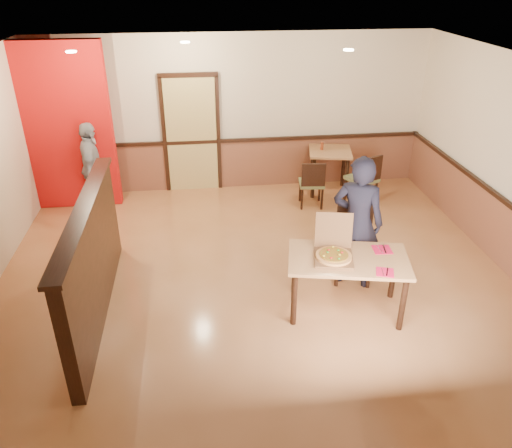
{
  "coord_description": "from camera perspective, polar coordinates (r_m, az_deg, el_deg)",
  "views": [
    {
      "loc": [
        -0.71,
        -5.36,
        3.85
      ],
      "look_at": [
        -0.05,
        0.0,
        0.99
      ],
      "focal_mm": 35.0,
      "sensor_mm": 36.0,
      "label": 1
    }
  ],
  "objects": [
    {
      "name": "spot_b",
      "position": [
        7.93,
        -8.11,
        19.89
      ],
      "size": [
        0.14,
        0.14,
        0.02
      ],
      "primitive_type": "cylinder",
      "color": "#FFECB2",
      "rests_on": "ceiling"
    },
    {
      "name": "side_chair_right",
      "position": [
        8.93,
        12.32,
        5.22
      ],
      "size": [
        0.61,
        0.61,
        0.93
      ],
      "rotation": [
        0.0,
        0.0,
        3.57
      ],
      "color": "olive",
      "rests_on": "floor"
    },
    {
      "name": "side_chair_left",
      "position": [
        8.69,
        6.43,
        4.77
      ],
      "size": [
        0.46,
        0.46,
        0.85
      ],
      "rotation": [
        0.0,
        0.0,
        3.03
      ],
      "color": "olive",
      "rests_on": "floor"
    },
    {
      "name": "red_accent_panel",
      "position": [
        8.98,
        -21.2,
        10.2
      ],
      "size": [
        1.6,
        0.2,
        2.78
      ],
      "primitive_type": "cube",
      "color": "red",
      "rests_on": "floor"
    },
    {
      "name": "pizza_box",
      "position": [
        5.93,
        8.86,
        -3.29
      ],
      "size": [
        0.54,
        0.6,
        0.47
      ],
      "rotation": [
        0.0,
        0.0,
        -0.2
      ],
      "color": "brown",
      "rests_on": "main_table"
    },
    {
      "name": "napkin_far",
      "position": [
        6.22,
        14.21,
        -2.85
      ],
      "size": [
        0.23,
        0.23,
        0.01
      ],
      "rotation": [
        0.0,
        0.0,
        -0.07
      ],
      "color": "red",
      "rests_on": "main_table"
    },
    {
      "name": "spot_a",
      "position": [
        7.41,
        -20.38,
        17.98
      ],
      "size": [
        0.14,
        0.14,
        0.02
      ],
      "primitive_type": "cylinder",
      "color": "#FFECB2",
      "rests_on": "ceiling"
    },
    {
      "name": "back_door",
      "position": [
        9.25,
        -7.37,
        10.05
      ],
      "size": [
        0.9,
        0.06,
        2.1
      ],
      "primitive_type": "cube",
      "color": "#D3B86C",
      "rests_on": "wall_back"
    },
    {
      "name": "chair_rail_back",
      "position": [
        9.31,
        -2.33,
        9.53
      ],
      "size": [
        7.0,
        0.06,
        0.06
      ],
      "primitive_type": "cube",
      "color": "black",
      "rests_on": "wall_back"
    },
    {
      "name": "diner",
      "position": [
        6.48,
        11.49,
        0.17
      ],
      "size": [
        0.78,
        0.68,
        1.79
      ],
      "primitive_type": "imported",
      "rotation": [
        0.0,
        0.0,
        2.67
      ],
      "color": "black",
      "rests_on": "floor"
    },
    {
      "name": "diner_chair",
      "position": [
        6.77,
        11.1,
        -1.8
      ],
      "size": [
        0.6,
        0.6,
        1.01
      ],
      "rotation": [
        0.0,
        0.0,
        -0.22
      ],
      "color": "olive",
      "rests_on": "floor"
    },
    {
      "name": "spot_c",
      "position": [
        7.26,
        10.53,
        18.98
      ],
      "size": [
        0.14,
        0.14,
        0.02
      ],
      "primitive_type": "cylinder",
      "color": "#FFECB2",
      "rests_on": "ceiling"
    },
    {
      "name": "condiment",
      "position": [
        9.23,
        7.55,
        8.83
      ],
      "size": [
        0.05,
        0.05,
        0.14
      ],
      "primitive_type": "cylinder",
      "color": "maroon",
      "rests_on": "side_table"
    },
    {
      "name": "side_table",
      "position": [
        9.29,
        8.41,
        7.26
      ],
      "size": [
        0.88,
        0.88,
        0.8
      ],
      "rotation": [
        0.0,
        0.0,
        -0.19
      ],
      "color": "#AE7749",
      "rests_on": "floor"
    },
    {
      "name": "booth_partition",
      "position": [
        6.16,
        -18.13,
        -4.0
      ],
      "size": [
        0.2,
        3.1,
        1.44
      ],
      "color": "black",
      "rests_on": "floor"
    },
    {
      "name": "floor",
      "position": [
        6.64,
        0.42,
        -7.56
      ],
      "size": [
        7.0,
        7.0,
        0.0
      ],
      "primitive_type": "plane",
      "color": "#C27C4B",
      "rests_on": "ground"
    },
    {
      "name": "ceiling",
      "position": [
        5.51,
        0.52,
        16.91
      ],
      "size": [
        7.0,
        7.0,
        0.0
      ],
      "primitive_type": "plane",
      "rotation": [
        3.14,
        0.0,
        0.0
      ],
      "color": "black",
      "rests_on": "wall_back"
    },
    {
      "name": "wall_back",
      "position": [
        9.22,
        -2.42,
        12.46
      ],
      "size": [
        7.0,
        0.0,
        7.0
      ],
      "primitive_type": "plane",
      "rotation": [
        1.57,
        0.0,
        0.0
      ],
      "color": "beige",
      "rests_on": "floor"
    },
    {
      "name": "main_table",
      "position": [
        6.03,
        10.45,
        -4.71
      ],
      "size": [
        1.54,
        1.07,
        0.75
      ],
      "rotation": [
        0.0,
        0.0,
        -0.2
      ],
      "color": "#AE7749",
      "rests_on": "floor"
    },
    {
      "name": "wainscot_back",
      "position": [
        9.49,
        -2.29,
        6.87
      ],
      "size": [
        7.0,
        0.04,
        0.9
      ],
      "primitive_type": "cube",
      "color": "brown",
      "rests_on": "floor"
    },
    {
      "name": "napkin_near",
      "position": [
        5.8,
        14.52,
        -5.35
      ],
      "size": [
        0.25,
        0.25,
        0.01
      ],
      "rotation": [
        0.0,
        0.0,
        -0.32
      ],
      "color": "red",
      "rests_on": "main_table"
    },
    {
      "name": "passerby",
      "position": [
        8.84,
        -18.21,
        6.11
      ],
      "size": [
        0.47,
        0.94,
        1.55
      ],
      "primitive_type": "imported",
      "rotation": [
        0.0,
        0.0,
        1.68
      ],
      "color": "#94949C",
      "rests_on": "floor"
    },
    {
      "name": "pizza",
      "position": [
        5.89,
        8.88,
        -3.64
      ],
      "size": [
        0.52,
        0.52,
        0.03
      ],
      "primitive_type": "cylinder",
      "rotation": [
        0.0,
        0.0,
        0.28
      ],
      "color": "#CB8C4A",
      "rests_on": "pizza_box"
    }
  ]
}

